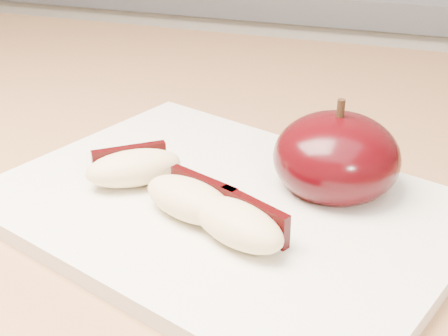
% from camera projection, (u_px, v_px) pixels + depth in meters
% --- Properties ---
extents(back_cabinet, '(2.40, 0.62, 0.94)m').
position_uv_depth(back_cabinet, '(375.00, 195.00, 1.31)').
color(back_cabinet, silver).
rests_on(back_cabinet, ground).
extents(cutting_board, '(0.37, 0.32, 0.01)m').
position_uv_depth(cutting_board, '(224.00, 208.00, 0.43)').
color(cutting_board, silver).
rests_on(cutting_board, island_counter).
extents(apple_half, '(0.11, 0.11, 0.07)m').
position_uv_depth(apple_half, '(336.00, 157.00, 0.44)').
color(apple_half, black).
rests_on(apple_half, cutting_board).
extents(apple_wedge_a, '(0.07, 0.07, 0.02)m').
position_uv_depth(apple_wedge_a, '(133.00, 167.00, 0.44)').
color(apple_wedge_a, beige).
rests_on(apple_wedge_a, cutting_board).
extents(apple_wedge_b, '(0.08, 0.06, 0.02)m').
position_uv_depth(apple_wedge_b, '(191.00, 199.00, 0.41)').
color(apple_wedge_b, beige).
rests_on(apple_wedge_b, cutting_board).
extents(apple_wedge_c, '(0.08, 0.06, 0.02)m').
position_uv_depth(apple_wedge_c, '(240.00, 223.00, 0.38)').
color(apple_wedge_c, beige).
rests_on(apple_wedge_c, cutting_board).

